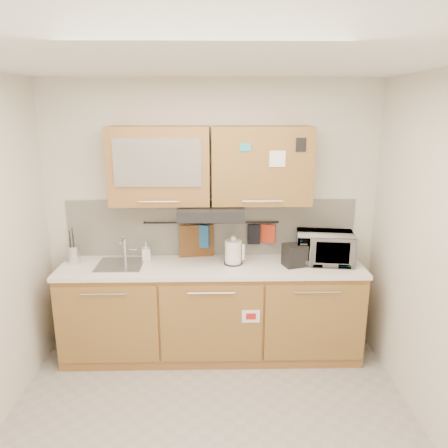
{
  "coord_description": "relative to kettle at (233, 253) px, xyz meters",
  "views": [
    {
      "loc": [
        0.04,
        -2.64,
        2.35
      ],
      "look_at": [
        0.11,
        1.05,
        1.35
      ],
      "focal_mm": 35.0,
      "sensor_mm": 36.0,
      "label": 1
    }
  ],
  "objects": [
    {
      "name": "kettle",
      "position": [
        0.0,
        0.0,
        0.0
      ],
      "size": [
        0.21,
        0.19,
        0.27
      ],
      "rotation": [
        0.0,
        0.0,
        -0.28
      ],
      "color": "white",
      "rests_on": "countertop"
    },
    {
      "name": "microwave",
      "position": [
        0.86,
        0.02,
        0.04
      ],
      "size": [
        0.57,
        0.42,
        0.29
      ],
      "primitive_type": "imported",
      "rotation": [
        0.0,
        0.0,
        -0.14
      ],
      "color": "#999999",
      "rests_on": "countertop"
    },
    {
      "name": "dark_pouch",
      "position": [
        0.21,
        0.22,
        0.11
      ],
      "size": [
        0.12,
        0.04,
        0.19
      ],
      "primitive_type": "cube",
      "rotation": [
        0.0,
        0.0,
        -0.02
      ],
      "color": "black",
      "rests_on": "utensil_rail"
    },
    {
      "name": "utensil_crock",
      "position": [
        -1.51,
        0.07,
        -0.02
      ],
      "size": [
        0.17,
        0.17,
        0.34
      ],
      "rotation": [
        0.0,
        0.0,
        0.37
      ],
      "color": "silver",
      "rests_on": "countertop"
    },
    {
      "name": "utensil_rail",
      "position": [
        -0.21,
        0.23,
        0.23
      ],
      "size": [
        1.3,
        0.02,
        0.02
      ],
      "primitive_type": "cylinder",
      "rotation": [
        0.0,
        1.57,
        0.0
      ],
      "color": "black",
      "rests_on": "backsplash"
    },
    {
      "name": "ceiling",
      "position": [
        -0.21,
        -1.22,
        1.57
      ],
      "size": [
        3.2,
        3.2,
        0.0
      ],
      "primitive_type": "plane",
      "rotation": [
        3.14,
        0.0,
        0.0
      ],
      "color": "white",
      "rests_on": "wall_back"
    },
    {
      "name": "toaster",
      "position": [
        0.6,
        -0.05,
        -0.0
      ],
      "size": [
        0.31,
        0.23,
        0.21
      ],
      "rotation": [
        0.0,
        0.0,
        0.28
      ],
      "color": "black",
      "rests_on": "countertop"
    },
    {
      "name": "soap_bottle",
      "position": [
        -0.83,
        0.12,
        -0.02
      ],
      "size": [
        0.09,
        0.09,
        0.18
      ],
      "primitive_type": "imported",
      "rotation": [
        0.0,
        0.0,
        0.16
      ],
      "color": "#999999",
      "rests_on": "countertop"
    },
    {
      "name": "floor",
      "position": [
        -0.21,
        -1.22,
        -1.03
      ],
      "size": [
        3.2,
        3.2,
        0.0
      ],
      "primitive_type": "plane",
      "color": "#9E9993",
      "rests_on": "ground"
    },
    {
      "name": "upper_cabinets",
      "position": [
        -0.21,
        0.1,
        0.8
      ],
      "size": [
        1.82,
        0.37,
        0.7
      ],
      "color": "#AA713C",
      "rests_on": "wall_back"
    },
    {
      "name": "pot_holder",
      "position": [
        0.34,
        0.22,
        0.12
      ],
      "size": [
        0.15,
        0.08,
        0.18
      ],
      "primitive_type": "cube",
      "rotation": [
        0.0,
        0.0,
        -0.37
      ],
      "color": "#AF2E17",
      "rests_on": "utensil_rail"
    },
    {
      "name": "range_hood",
      "position": [
        -0.21,
        0.03,
        0.39
      ],
      "size": [
        0.6,
        0.46,
        0.1
      ],
      "primitive_type": "cube",
      "color": "black",
      "rests_on": "upper_cabinets"
    },
    {
      "name": "sink",
      "position": [
        -1.06,
        -0.01,
        -0.1
      ],
      "size": [
        0.42,
        0.4,
        0.26
      ],
      "color": "silver",
      "rests_on": "countertop"
    },
    {
      "name": "wall_back",
      "position": [
        -0.21,
        0.28,
        0.27
      ],
      "size": [
        3.2,
        0.0,
        3.2
      ],
      "primitive_type": "plane",
      "rotation": [
        1.57,
        0.0,
        0.0
      ],
      "color": "silver",
      "rests_on": "ground"
    },
    {
      "name": "backsplash",
      "position": [
        -0.21,
        0.27,
        0.17
      ],
      "size": [
        2.8,
        0.02,
        0.56
      ],
      "primitive_type": "cube",
      "color": "silver",
      "rests_on": "countertop"
    },
    {
      "name": "cutting_board",
      "position": [
        -0.35,
        0.22,
        0.0
      ],
      "size": [
        0.34,
        0.07,
        0.41
      ],
      "primitive_type": "cube",
      "rotation": [
        0.0,
        0.0,
        0.13
      ],
      "color": "brown",
      "rests_on": "utensil_rail"
    },
    {
      "name": "oven_mitt",
      "position": [
        -0.3,
        0.22,
        0.1
      ],
      "size": [
        0.14,
        0.07,
        0.22
      ],
      "primitive_type": "cube",
      "rotation": [
        0.0,
        0.0,
        -0.29
      ],
      "color": "#215C9B",
      "rests_on": "utensil_rail"
    },
    {
      "name": "base_cabinet",
      "position": [
        -0.21,
        -0.03,
        -0.62
      ],
      "size": [
        2.8,
        0.64,
        0.88
      ],
      "color": "#AA713C",
      "rests_on": "floor"
    },
    {
      "name": "countertop",
      "position": [
        -0.21,
        -0.03,
        -0.13
      ],
      "size": [
        2.82,
        0.62,
        0.04
      ],
      "primitive_type": "cube",
      "color": "white",
      "rests_on": "base_cabinet"
    }
  ]
}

